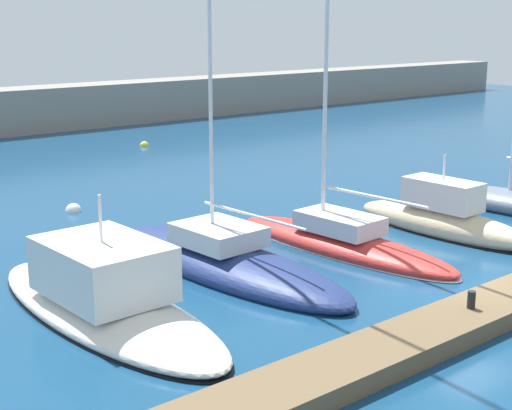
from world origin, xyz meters
TOP-DOWN VIEW (x-y plane):
  - ground_plane at (0.00, 0.00)m, footprint 120.00×120.00m
  - motorboat_ivory_nearest at (-8.68, 4.75)m, footprint 3.13×9.76m
  - sailboat_navy_second at (-4.09, 5.74)m, footprint 3.25×10.36m
  - sailboat_red_third at (0.13, 4.87)m, footprint 2.63×9.10m
  - motorboat_sand_fourth at (4.27, 3.98)m, footprint 1.89×7.22m
  - mooring_buoy_yellow at (6.39, 26.93)m, footprint 0.55×0.55m
  - mooring_buoy_white at (-4.20, 15.18)m, footprint 0.63×0.63m
  - dock_bollard at (-2.10, -1.64)m, footprint 0.20×0.20m

SIDE VIEW (x-z plane):
  - ground_plane at x=0.00m, z-range 0.00..0.00m
  - mooring_buoy_yellow at x=6.39m, z-range -0.27..0.27m
  - mooring_buoy_white at x=-4.20m, z-range -0.32..0.32m
  - sailboat_navy_second at x=-4.09m, z-range -10.20..10.83m
  - sailboat_red_third at x=0.13m, z-range -7.44..8.08m
  - motorboat_ivory_nearest at x=-8.68m, z-range -1.21..2.23m
  - motorboat_sand_fourth at x=4.27m, z-range -1.01..2.04m
  - dock_bollard at x=-2.10m, z-range 0.46..0.90m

